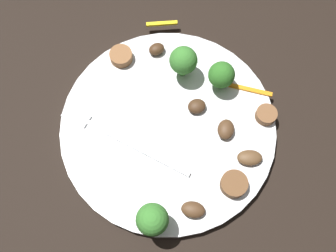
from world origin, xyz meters
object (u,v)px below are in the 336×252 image
(fork, at_px, (116,137))
(mushroom_2, at_px, (157,49))
(sausage_slice_2, at_px, (234,184))
(plate, at_px, (168,128))
(broccoli_floret_0, at_px, (183,61))
(broccoli_floret_2, at_px, (152,220))
(sausage_slice_1, at_px, (266,115))
(pepper_strip_1, at_px, (162,24))
(pepper_strip_0, at_px, (250,90))
(mushroom_1, at_px, (226,129))
(mushroom_4, at_px, (193,210))
(mushroom_3, at_px, (250,158))
(broccoli_floret_1, at_px, (221,75))
(sausage_slice_0, at_px, (121,56))
(mushroom_0, at_px, (197,106))

(fork, xyz_separation_m, mushroom_2, (0.04, -0.13, 0.00))
(fork, relative_size, sausage_slice_2, 5.49)
(plate, height_order, broccoli_floret_0, broccoli_floret_0)
(broccoli_floret_2, distance_m, sausage_slice_1, 0.20)
(pepper_strip_1, bearing_deg, broccoli_floret_0, 150.03)
(pepper_strip_0, bearing_deg, broccoli_floret_0, 24.00)
(sausage_slice_1, distance_m, pepper_strip_1, 0.19)
(broccoli_floret_0, distance_m, mushroom_1, 0.10)
(sausage_slice_2, xyz_separation_m, mushroom_4, (0.02, 0.05, -0.00))
(mushroom_3, bearing_deg, mushroom_1, -13.04)
(fork, height_order, broccoli_floret_1, broccoli_floret_1)
(broccoli_floret_2, bearing_deg, mushroom_1, -88.18)
(pepper_strip_0, bearing_deg, mushroom_3, 124.96)
(broccoli_floret_0, distance_m, sausage_slice_2, 0.16)
(fork, height_order, mushroom_4, mushroom_4)
(mushroom_1, relative_size, mushroom_3, 0.86)
(sausage_slice_0, bearing_deg, mushroom_4, 154.19)
(mushroom_1, bearing_deg, sausage_slice_2, 134.94)
(broccoli_floret_0, height_order, sausage_slice_1, broccoli_floret_0)
(mushroom_4, bearing_deg, sausage_slice_2, -108.60)
(mushroom_2, distance_m, mushroom_4, 0.22)
(mushroom_0, bearing_deg, broccoli_floret_2, 109.58)
(sausage_slice_1, relative_size, pepper_strip_1, 0.61)
(broccoli_floret_2, xyz_separation_m, sausage_slice_2, (-0.04, -0.10, -0.03))
(mushroom_4, bearing_deg, broccoli_floret_2, 57.85)
(broccoli_floret_1, bearing_deg, pepper_strip_1, -10.97)
(mushroom_2, bearing_deg, broccoli_floret_0, 176.71)
(sausage_slice_2, height_order, mushroom_2, same)
(fork, distance_m, mushroom_1, 0.14)
(sausage_slice_0, xyz_separation_m, mushroom_1, (-0.17, -0.01, 0.00))
(sausage_slice_1, xyz_separation_m, mushroom_3, (-0.02, 0.06, -0.00))
(sausage_slice_1, bearing_deg, sausage_slice_0, 15.67)
(sausage_slice_0, bearing_deg, sausage_slice_2, 169.04)
(plate, relative_size, sausage_slice_1, 10.30)
(broccoli_floret_0, bearing_deg, pepper_strip_1, -29.97)
(broccoli_floret_0, distance_m, pepper_strip_0, 0.10)
(plate, height_order, sausage_slice_0, sausage_slice_0)
(fork, distance_m, pepper_strip_0, 0.18)
(broccoli_floret_0, height_order, mushroom_4, broccoli_floret_0)
(broccoli_floret_2, distance_m, pepper_strip_0, 0.21)
(mushroom_2, bearing_deg, pepper_strip_1, -58.88)
(mushroom_0, bearing_deg, pepper_strip_1, -30.43)
(broccoli_floret_1, relative_size, sausage_slice_1, 1.69)
(mushroom_1, distance_m, mushroom_3, 0.05)
(broccoli_floret_1, height_order, sausage_slice_1, broccoli_floret_1)
(plate, bearing_deg, mushroom_4, 145.25)
(broccoli_floret_2, height_order, mushroom_4, broccoli_floret_2)
(pepper_strip_0, bearing_deg, broccoli_floret_1, 28.46)
(mushroom_0, bearing_deg, sausage_slice_2, 152.36)
(sausage_slice_2, height_order, mushroom_0, sausage_slice_2)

